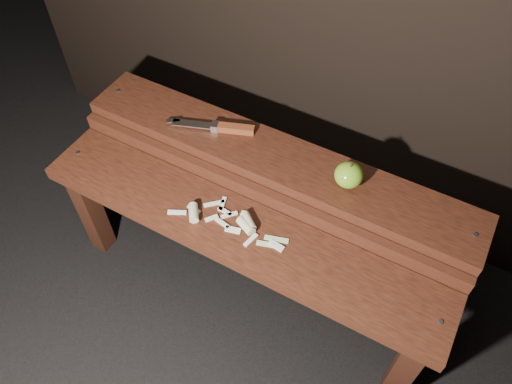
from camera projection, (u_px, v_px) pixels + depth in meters
The scene contains 6 objects.
ground at pixel (247, 286), 1.70m from camera, with size 60.00×60.00×0.00m, color black.
bench_front_tier at pixel (235, 243), 1.39m from camera, with size 1.20×0.20×0.42m.
bench_rear_tier at pixel (273, 175), 1.47m from camera, with size 1.20×0.21×0.50m.
apple at pixel (349, 175), 1.31m from camera, with size 0.08×0.08×0.08m.
knife at pixel (225, 128), 1.46m from camera, with size 0.26×0.11×0.02m.
apple_scraps at pixel (230, 221), 1.35m from camera, with size 0.34×0.13×0.03m.
Camera 1 is at (0.42, -0.69, 1.53)m, focal length 35.00 mm.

